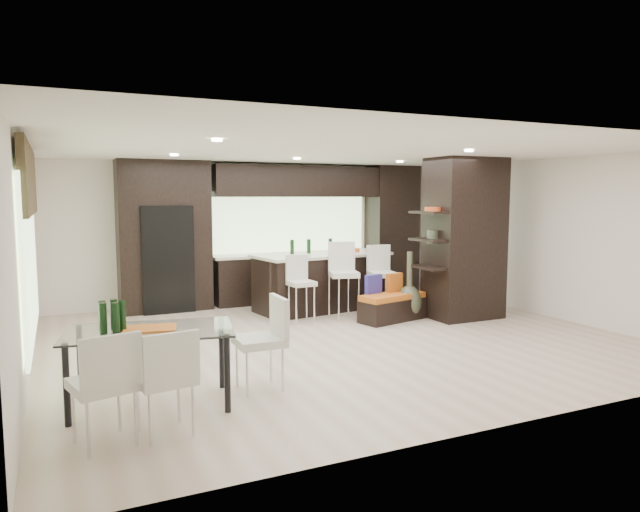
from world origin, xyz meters
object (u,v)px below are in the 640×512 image
dining_table (151,368)px  bench (392,307)px  stool_right (382,287)px  stool_mid (344,288)px  chair_near (165,385)px  chair_end (259,347)px  stool_left (302,295)px  chair_far (104,392)px  floor_vase (409,285)px  kitchen_island (322,281)px

dining_table → bench: bearing=39.5°
stool_right → dining_table: size_ratio=0.62×
bench → dining_table: (-4.23, -2.29, 0.15)m
stool_mid → chair_near: bearing=-119.4°
stool_mid → chair_end: 3.72m
stool_left → chair_far: (-3.31, -3.60, 0.01)m
stool_right → chair_end: stool_right is taller
dining_table → chair_end: (1.12, 0.00, 0.08)m
stool_right → dining_table: bearing=-138.0°
floor_vase → chair_near: bearing=-146.1°
floor_vase → chair_far: bearing=-148.7°
dining_table → chair_far: 0.92m
stool_mid → chair_far: (-4.07, -3.57, -0.07)m
kitchen_island → floor_vase: 1.68m
stool_right → stool_mid: bearing=-169.9°
stool_mid → bench: 0.87m
chair_near → dining_table: bearing=82.2°
floor_vase → bench: bearing=-177.0°
bench → dining_table: 4.81m
stool_mid → chair_far: 5.41m
kitchen_island → chair_far: 6.02m
chair_end → dining_table: bearing=91.5°
stool_mid → stool_right: bearing=16.8°
stool_left → dining_table: (-2.81, -2.83, -0.06)m
bench → chair_end: bearing=-157.0°
chair_far → chair_end: 1.79m
kitchen_island → stool_right: size_ratio=2.55×
kitchen_island → stool_left: 1.13m
kitchen_island → bench: 1.54m
kitchen_island → dining_table: bearing=-142.5°
stool_left → chair_near: (-2.81, -3.59, -0.01)m
stool_left → bench: 1.53m
stool_right → chair_end: bearing=-129.8°
kitchen_island → floor_vase: size_ratio=2.18×
chair_end → stool_mid: bearing=-39.8°
stool_left → chair_end: 3.30m
kitchen_island → bench: kitchen_island is taller
floor_vase → dining_table: 5.12m
bench → chair_near: (-4.23, -3.05, 0.21)m
chair_far → bench: bearing=18.7°
bench → dining_table: bearing=-164.9°
bench → floor_vase: bearing=-10.4°
kitchen_island → floor_vase: floor_vase is taller
kitchen_island → stool_left: size_ratio=2.80×
bench → floor_vase: (0.34, 0.02, 0.34)m
stool_right → chair_near: stool_right is taller
chair_near → bench: bearing=28.0°
bench → chair_far: size_ratio=1.31×
kitchen_island → chair_far: size_ratio=2.76×
stool_mid → chair_near: (-3.58, -3.56, -0.09)m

